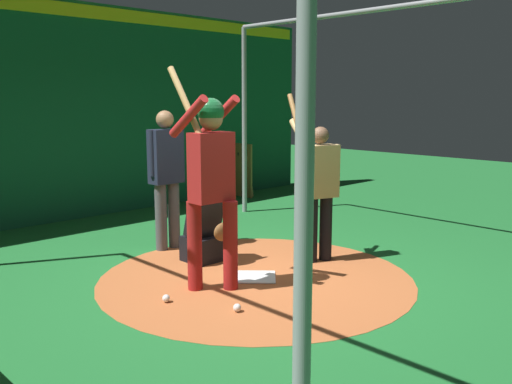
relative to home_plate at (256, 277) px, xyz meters
The scene contains 12 objects.
ground_plane 0.01m from the home_plate, ahead, with size 26.24×26.24×0.00m, color #1E6B2D.
dirt_circle 0.01m from the home_plate, ahead, with size 3.40×3.40×0.01m, color #B76033.
home_plate is the anchor object (origin of this frame).
batter 1.31m from the home_plate, 96.92° to the right, with size 0.68×0.49×2.25m.
catcher 0.95m from the home_plate, behind, with size 0.58×0.40×0.99m.
umpire 1.93m from the home_plate, behind, with size 0.22×0.49×1.78m.
visitor 1.35m from the home_plate, 87.48° to the left, with size 0.64×0.51×1.98m.
back_wall 4.59m from the home_plate, behind, with size 0.22×10.24×3.41m.
cage_frame 2.14m from the home_plate, ahead, with size 5.46×4.75×3.10m.
bat_rack 5.24m from the home_plate, 140.30° to the left, with size 0.94×0.21×1.05m.
baseball_0 1.13m from the home_plate, 93.74° to the right, with size 0.07×0.07×0.07m, color white.
baseball_1 0.99m from the home_plate, 54.22° to the right, with size 0.07×0.07×0.07m, color white.
Camera 1 is at (4.14, -4.02, 1.94)m, focal length 38.81 mm.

